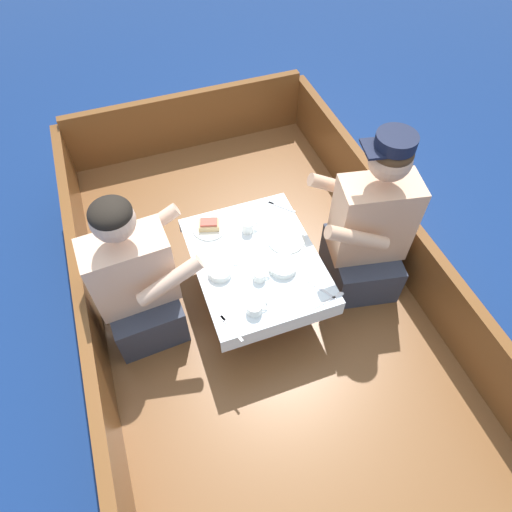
{
  "coord_description": "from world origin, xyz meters",
  "views": [
    {
      "loc": [
        -0.5,
        -1.4,
        2.53
      ],
      "look_at": [
        0.0,
        -0.03,
        0.66
      ],
      "focal_mm": 32.0,
      "sensor_mm": 36.0,
      "label": 1
    }
  ],
  "objects_px": {
    "sandwich": "(209,224)",
    "coffee_cup_center": "(255,308)",
    "coffee_cup_starboard": "(260,275)",
    "person_starboard": "(369,230)",
    "coffee_cup_port": "(248,227)",
    "person_port": "(136,282)"
  },
  "relations": [
    {
      "from": "coffee_cup_port",
      "to": "coffee_cup_center",
      "type": "height_order",
      "value": "coffee_cup_port"
    },
    {
      "from": "coffee_cup_port",
      "to": "coffee_cup_center",
      "type": "relative_size",
      "value": 0.85
    },
    {
      "from": "person_starboard",
      "to": "coffee_cup_center",
      "type": "height_order",
      "value": "person_starboard"
    },
    {
      "from": "coffee_cup_starboard",
      "to": "coffee_cup_center",
      "type": "relative_size",
      "value": 0.87
    },
    {
      "from": "person_starboard",
      "to": "sandwich",
      "type": "relative_size",
      "value": 8.04
    },
    {
      "from": "person_port",
      "to": "coffee_cup_starboard",
      "type": "relative_size",
      "value": 10.19
    },
    {
      "from": "coffee_cup_port",
      "to": "person_starboard",
      "type": "bearing_deg",
      "value": -23.47
    },
    {
      "from": "sandwich",
      "to": "coffee_cup_starboard",
      "type": "xyz_separation_m",
      "value": [
        0.14,
        -0.41,
        -0.0
      ]
    },
    {
      "from": "sandwich",
      "to": "person_port",
      "type": "bearing_deg",
      "value": -153.43
    },
    {
      "from": "sandwich",
      "to": "coffee_cup_starboard",
      "type": "bearing_deg",
      "value": -70.7
    },
    {
      "from": "coffee_cup_center",
      "to": "person_starboard",
      "type": "bearing_deg",
      "value": 17.86
    },
    {
      "from": "person_starboard",
      "to": "coffee_cup_center",
      "type": "bearing_deg",
      "value": 28.94
    },
    {
      "from": "sandwich",
      "to": "coffee_cup_port",
      "type": "relative_size",
      "value": 1.45
    },
    {
      "from": "coffee_cup_starboard",
      "to": "coffee_cup_center",
      "type": "height_order",
      "value": "coffee_cup_center"
    },
    {
      "from": "person_port",
      "to": "person_starboard",
      "type": "distance_m",
      "value": 1.25
    },
    {
      "from": "sandwich",
      "to": "coffee_cup_port",
      "type": "bearing_deg",
      "value": -24.68
    },
    {
      "from": "sandwich",
      "to": "coffee_cup_center",
      "type": "bearing_deg",
      "value": -84.49
    },
    {
      "from": "person_starboard",
      "to": "coffee_cup_starboard",
      "type": "bearing_deg",
      "value": 16.79
    },
    {
      "from": "coffee_cup_port",
      "to": "coffee_cup_starboard",
      "type": "bearing_deg",
      "value": -98.73
    },
    {
      "from": "sandwich",
      "to": "coffee_cup_starboard",
      "type": "height_order",
      "value": "sandwich"
    },
    {
      "from": "sandwich",
      "to": "coffee_cup_starboard",
      "type": "relative_size",
      "value": 1.41
    },
    {
      "from": "person_port",
      "to": "coffee_cup_starboard",
      "type": "bearing_deg",
      "value": -21.22
    }
  ]
}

